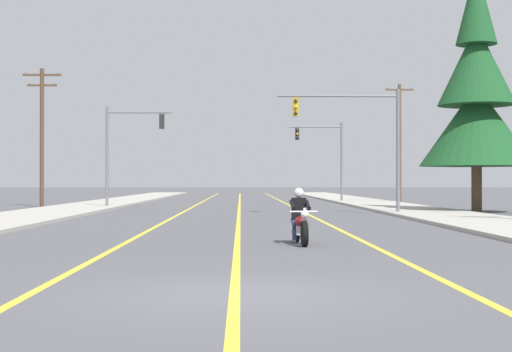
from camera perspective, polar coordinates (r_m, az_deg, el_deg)
ground_plane at (r=11.34m, az=-1.57°, el=-8.65°), size 400.00×400.00×0.00m
lane_stripe_center at (r=56.25m, az=-1.22°, el=-2.05°), size 0.16×100.00×0.01m
lane_stripe_left at (r=56.33m, az=-4.23°, el=-2.05°), size 0.16×100.00×0.01m
lane_stripe_right at (r=56.34m, az=2.25°, el=-2.05°), size 0.16×100.00×0.01m
sidewalk_kerb_right at (r=52.09m, az=9.20°, el=-2.11°), size 4.40×110.00×0.14m
sidewalk_kerb_left at (r=52.12m, az=-11.65°, el=-2.10°), size 4.40×110.00×0.14m
motorcycle_with_rider at (r=20.23m, az=3.23°, el=-3.35°), size 0.70×2.19×1.46m
traffic_signal_near_right at (r=38.90m, az=7.77°, el=3.35°), size 6.06×0.37×6.20m
traffic_signal_near_left at (r=48.35m, az=-9.54°, el=2.47°), size 4.03×0.37×6.20m
traffic_signal_mid_right at (r=60.65m, az=5.20°, el=1.90°), size 4.18×0.48×6.20m
utility_pole_left_near at (r=50.56m, az=-15.40°, el=3.11°), size 2.39×0.26×8.70m
utility_pole_right_far at (r=59.11m, az=10.47°, el=2.54°), size 2.13×0.26×8.88m
conifer_tree_right_verge_near at (r=42.56m, az=15.84°, el=5.50°), size 5.94×5.94×13.07m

